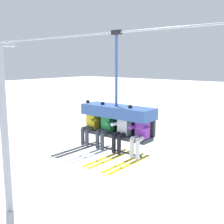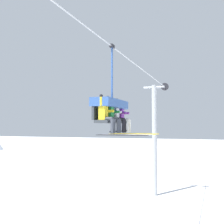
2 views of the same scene
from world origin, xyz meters
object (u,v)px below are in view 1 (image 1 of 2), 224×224
object	(u,v)px
chairlift_chair	(118,116)
skier_green	(105,126)
skier_yellow	(90,123)
skier_purple	(140,133)
lift_tower_near	(4,126)
skier_white	(122,129)

from	to	relation	value
chairlift_chair	skier_green	size ratio (longest dim) A/B	1.86
skier_yellow	chairlift_chair	bearing A→B (deg)	13.71
skier_green	skier_purple	world-z (taller)	skier_green
lift_tower_near	skier_white	size ratio (longest dim) A/B	4.88
skier_yellow	skier_purple	bearing A→B (deg)	-0.22
skier_yellow	skier_white	xyz separation A→B (m)	(1.17, 0.00, -0.00)
skier_yellow	skier_white	distance (m)	1.17
skier_green	skier_white	world-z (taller)	same
lift_tower_near	skier_white	distance (m)	7.80
skier_green	skier_yellow	bearing A→B (deg)	180.00
lift_tower_near	skier_green	size ratio (longest dim) A/B	4.88
lift_tower_near	skier_purple	xyz separation A→B (m)	(8.23, -0.93, 1.16)
chairlift_chair	skier_yellow	bearing A→B (deg)	-166.29
skier_yellow	skier_purple	distance (m)	1.75
skier_green	skier_purple	distance (m)	1.17
lift_tower_near	skier_green	distance (m)	7.22
skier_purple	lift_tower_near	bearing A→B (deg)	173.55
chairlift_chair	skier_purple	size ratio (longest dim) A/B	1.86
skier_yellow	skier_purple	world-z (taller)	skier_yellow
skier_white	skier_purple	world-z (taller)	skier_white
lift_tower_near	skier_white	bearing A→B (deg)	-6.88
chairlift_chair	skier_purple	world-z (taller)	chairlift_chair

